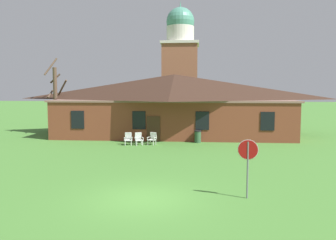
{
  "coord_description": "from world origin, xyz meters",
  "views": [
    {
      "loc": [
        2.1,
        -12.94,
        4.38
      ],
      "look_at": [
        0.28,
        8.77,
        2.33
      ],
      "focal_mm": 36.17,
      "sensor_mm": 36.0,
      "label": 1
    }
  ],
  "objects_px": {
    "stop_sign": "(248,157)",
    "lawn_chair_by_porch": "(128,138)",
    "lawn_chair_left_end": "(152,138)",
    "lawn_chair_near_door": "(139,138)",
    "trash_bin": "(198,137)"
  },
  "relations": [
    {
      "from": "stop_sign",
      "to": "lawn_chair_by_porch",
      "type": "xyz_separation_m",
      "value": [
        -7.28,
        12.24,
        -1.18
      ]
    },
    {
      "from": "stop_sign",
      "to": "lawn_chair_left_end",
      "type": "bearing_deg",
      "value": 113.47
    },
    {
      "from": "lawn_chair_near_door",
      "to": "lawn_chair_left_end",
      "type": "relative_size",
      "value": 1.0
    },
    {
      "from": "stop_sign",
      "to": "trash_bin",
      "type": "distance_m",
      "value": 13.94
    },
    {
      "from": "lawn_chair_near_door",
      "to": "lawn_chair_left_end",
      "type": "bearing_deg",
      "value": 11.97
    },
    {
      "from": "lawn_chair_left_end",
      "to": "trash_bin",
      "type": "bearing_deg",
      "value": 19.4
    },
    {
      "from": "stop_sign",
      "to": "trash_bin",
      "type": "relative_size",
      "value": 2.42
    },
    {
      "from": "stop_sign",
      "to": "lawn_chair_by_porch",
      "type": "relative_size",
      "value": 2.47
    },
    {
      "from": "trash_bin",
      "to": "lawn_chair_left_end",
      "type": "bearing_deg",
      "value": -160.6
    },
    {
      "from": "lawn_chair_by_porch",
      "to": "trash_bin",
      "type": "bearing_deg",
      "value": 15.76
    },
    {
      "from": "lawn_chair_by_porch",
      "to": "lawn_chair_near_door",
      "type": "xyz_separation_m",
      "value": [
        0.81,
        0.05,
        0.0
      ]
    },
    {
      "from": "stop_sign",
      "to": "lawn_chair_left_end",
      "type": "xyz_separation_m",
      "value": [
        -5.43,
        12.52,
        -1.18
      ]
    },
    {
      "from": "lawn_chair_near_door",
      "to": "trash_bin",
      "type": "bearing_deg",
      "value": 17.75
    },
    {
      "from": "lawn_chair_by_porch",
      "to": "lawn_chair_near_door",
      "type": "distance_m",
      "value": 0.81
    },
    {
      "from": "lawn_chair_near_door",
      "to": "trash_bin",
      "type": "height_order",
      "value": "trash_bin"
    }
  ]
}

